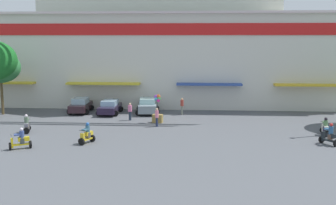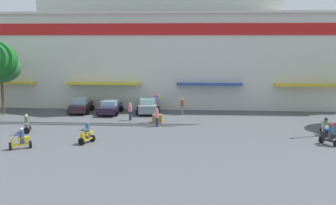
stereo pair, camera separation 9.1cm
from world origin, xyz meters
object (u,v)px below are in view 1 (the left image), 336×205
object	(u,v)px
pedestrian_1	(130,111)
scooter_rider_3	(329,136)
scooter_rider_5	(27,125)
pedestrian_2	(182,105)
parked_car_1	(110,107)
scooter_rider_1	(21,140)
plaza_tree_2	(0,68)
scooter_rider_4	(325,128)
pedestrian_0	(157,116)
parked_car_2	(148,106)
parked_car_0	(81,105)
scooter_rider_2	(87,135)
balloon_vendor_cart	(158,112)

from	to	relation	value
pedestrian_1	scooter_rider_3	bearing A→B (deg)	-26.80
scooter_rider_5	pedestrian_2	distance (m)	15.14
parked_car_1	scooter_rider_1	world-z (taller)	scooter_rider_1
parked_car_1	scooter_rider_5	distance (m)	10.13
plaza_tree_2	scooter_rider_3	world-z (taller)	plaza_tree_2
scooter_rider_4	scooter_rider_5	world-z (taller)	scooter_rider_5
pedestrian_1	pedestrian_0	bearing A→B (deg)	-43.37
scooter_rider_3	pedestrian_1	bearing A→B (deg)	153.20
parked_car_2	scooter_rider_4	size ratio (longest dim) A/B	2.89
parked_car_0	scooter_rider_5	world-z (taller)	parked_car_0
scooter_rider_2	pedestrian_0	distance (m)	7.62
scooter_rider_1	pedestrian_1	xyz separation A→B (m)	(5.98, 10.55, 0.31)
pedestrian_1	balloon_vendor_cart	world-z (taller)	balloon_vendor_cart
scooter_rider_1	balloon_vendor_cart	world-z (taller)	balloon_vendor_cart
pedestrian_1	scooter_rider_2	bearing A→B (deg)	-101.54
scooter_rider_3	pedestrian_1	xyz separation A→B (m)	(-15.75, 7.96, 0.26)
parked_car_1	balloon_vendor_cart	distance (m)	6.61
parked_car_0	scooter_rider_1	xyz separation A→B (m)	(-0.25, -14.24, -0.15)
parked_car_0	plaza_tree_2	bearing A→B (deg)	-168.61
scooter_rider_5	pedestrian_2	world-z (taller)	pedestrian_2
pedestrian_2	scooter_rider_5	bearing A→B (deg)	-144.56
scooter_rider_2	plaza_tree_2	bearing A→B (deg)	136.57
scooter_rider_4	parked_car_2	bearing A→B (deg)	150.24
parked_car_2	pedestrian_1	world-z (taller)	pedestrian_1
scooter_rider_3	pedestrian_0	size ratio (longest dim) A/B	0.99
pedestrian_1	plaza_tree_2	bearing A→B (deg)	170.73
scooter_rider_5	parked_car_1	bearing A→B (deg)	60.40
scooter_rider_2	scooter_rider_5	distance (m)	6.56
scooter_rider_3	pedestrian_2	distance (m)	15.61
parked_car_1	pedestrian_0	xyz separation A→B (m)	(5.33, -5.77, 0.22)
scooter_rider_3	scooter_rider_5	size ratio (longest dim) A/B	1.05
parked_car_0	scooter_rider_3	xyz separation A→B (m)	(21.47, -11.65, -0.10)
scooter_rider_2	scooter_rider_3	distance (m)	17.54
parked_car_1	scooter_rider_4	distance (m)	20.58
scooter_rider_1	scooter_rider_3	xyz separation A→B (m)	(21.72, 2.59, 0.05)
scooter_rider_2	scooter_rider_5	bearing A→B (deg)	151.99
scooter_rider_2	scooter_rider_3	bearing A→B (deg)	2.51
scooter_rider_4	pedestrian_1	distance (m)	17.09
plaza_tree_2	scooter_rider_4	distance (m)	30.76
scooter_rider_3	scooter_rider_4	distance (m)	3.09
scooter_rider_2	scooter_rider_5	size ratio (longest dim) A/B	1.01
scooter_rider_4	balloon_vendor_cart	size ratio (longest dim) A/B	0.56
parked_car_0	balloon_vendor_cart	xyz separation A→B (m)	(8.40, -4.56, 0.25)
scooter_rider_2	scooter_rider_5	xyz separation A→B (m)	(-5.79, 3.08, -0.01)
scooter_rider_1	balloon_vendor_cart	xyz separation A→B (m)	(8.65, 9.68, 0.41)
plaza_tree_2	scooter_rider_5	size ratio (longest dim) A/B	4.10
scooter_rider_3	parked_car_1	bearing A→B (deg)	148.74
scooter_rider_4	pedestrian_0	bearing A→B (deg)	170.31
parked_car_2	pedestrian_1	bearing A→B (deg)	-108.18
parked_car_2	scooter_rider_1	distance (m)	15.98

